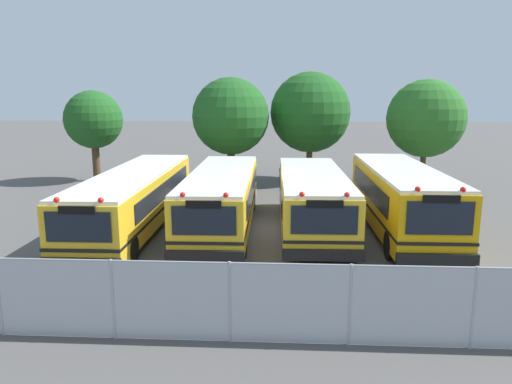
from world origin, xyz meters
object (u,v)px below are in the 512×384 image
at_px(traffic_cone, 113,310).
at_px(school_bus_3, 401,197).
at_px(school_bus_2, 312,199).
at_px(school_bus_1, 222,197).
at_px(tree_1, 230,116).
at_px(tree_0, 95,121).
at_px(tree_2, 311,112).
at_px(school_bus_0, 135,197).
at_px(tree_3, 428,118).

bearing_deg(traffic_cone, school_bus_3, 42.74).
distance_m(school_bus_2, traffic_cone, 10.00).
xyz_separation_m(school_bus_1, tree_1, (-0.69, 9.46, 2.89)).
relative_size(tree_0, tree_1, 0.88).
xyz_separation_m(tree_0, traffic_cone, (7.72, -19.15, -3.56)).
bearing_deg(tree_2, school_bus_2, -92.70).
bearing_deg(school_bus_0, traffic_cone, 102.67).
bearing_deg(school_bus_2, school_bus_1, -1.77).
height_order(tree_0, tree_2, tree_2).
bearing_deg(tree_0, school_bus_1, -48.87).
height_order(school_bus_0, school_bus_3, school_bus_3).
distance_m(school_bus_2, tree_0, 17.16).
xyz_separation_m(school_bus_0, tree_0, (-5.80, 10.98, 2.50)).
relative_size(school_bus_1, traffic_cone, 18.21).
relative_size(school_bus_2, tree_0, 1.66).
bearing_deg(tree_2, school_bus_1, -110.66).
distance_m(school_bus_2, tree_1, 10.87).
xyz_separation_m(school_bus_3, tree_0, (-16.63, 10.91, 2.39)).
distance_m(school_bus_0, traffic_cone, 8.45).
height_order(school_bus_2, tree_0, tree_0).
relative_size(school_bus_2, traffic_cone, 16.95).
distance_m(school_bus_1, tree_3, 14.44).
bearing_deg(school_bus_2, tree_2, -93.81).
bearing_deg(tree_1, school_bus_0, -106.58).
bearing_deg(tree_3, tree_0, 175.43).
relative_size(school_bus_1, school_bus_3, 1.06).
relative_size(school_bus_2, tree_2, 1.38).
relative_size(school_bus_0, tree_3, 1.81).
bearing_deg(school_bus_2, tree_1, -66.17).
bearing_deg(school_bus_0, school_bus_1, -176.69).
bearing_deg(tree_3, school_bus_2, -127.73).
bearing_deg(traffic_cone, school_bus_0, 103.26).
distance_m(school_bus_3, tree_2, 12.23).
xyz_separation_m(tree_0, tree_1, (8.69, -1.28, 0.38)).
distance_m(school_bus_3, tree_1, 12.79).
bearing_deg(school_bus_0, tree_3, -147.54).
bearing_deg(school_bus_1, school_bus_3, 177.70).
xyz_separation_m(school_bus_2, tree_2, (0.53, 11.35, 3.08)).
bearing_deg(school_bus_2, tree_0, -40.55).
height_order(tree_0, tree_3, tree_3).
bearing_deg(school_bus_3, tree_1, -50.85).
xyz_separation_m(school_bus_1, tree_3, (10.82, 9.12, 2.84)).
distance_m(school_bus_2, tree_3, 11.93).
bearing_deg(traffic_cone, tree_0, 111.97).
xyz_separation_m(school_bus_0, school_bus_1, (3.58, 0.24, 0.00)).
bearing_deg(school_bus_1, school_bus_2, 178.42).
bearing_deg(tree_2, tree_1, -159.53).
xyz_separation_m(school_bus_2, tree_3, (7.09, 9.17, 2.85)).
distance_m(school_bus_0, tree_0, 12.67).
distance_m(school_bus_0, school_bus_3, 10.83).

